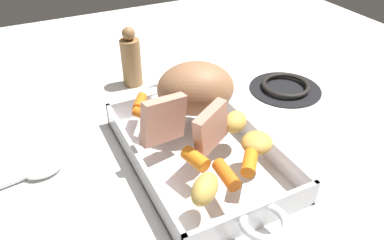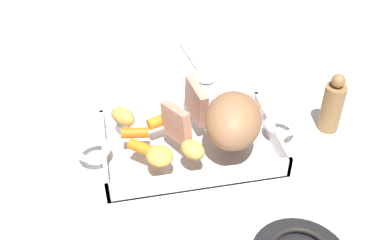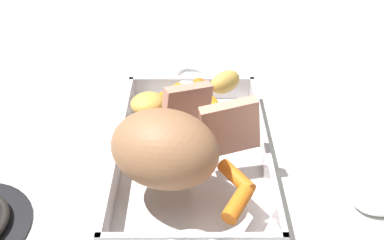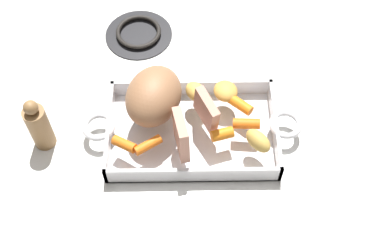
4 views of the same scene
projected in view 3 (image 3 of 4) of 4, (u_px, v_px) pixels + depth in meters
ground_plane at (189, 163)px, 0.67m from camera, size 1.70×1.70×0.00m
roasting_dish at (189, 156)px, 0.66m from camera, size 0.46×0.23×0.05m
pork_roast at (161, 149)px, 0.55m from camera, size 0.15×0.17×0.10m
roast_slice_outer at (227, 128)px, 0.60m from camera, size 0.04×0.09×0.09m
roast_slice_thin at (184, 108)px, 0.64m from camera, size 0.05×0.08×0.08m
baby_carrot_southeast at (233, 177)px, 0.57m from camera, size 0.06×0.05×0.02m
baby_carrot_northeast at (195, 92)px, 0.72m from camera, size 0.06×0.03×0.02m
baby_carrot_center_right at (167, 95)px, 0.72m from camera, size 0.06×0.05×0.02m
baby_carrot_southwest at (234, 204)px, 0.53m from camera, size 0.05×0.04×0.02m
baby_carrot_short at (212, 109)px, 0.68m from camera, size 0.05×0.04×0.03m
potato_golden_small at (145, 103)px, 0.69m from camera, size 0.07×0.07×0.03m
potato_corner at (143, 127)px, 0.64m from camera, size 0.06×0.06×0.04m
potato_halved at (223, 82)px, 0.74m from camera, size 0.06×0.07×0.04m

